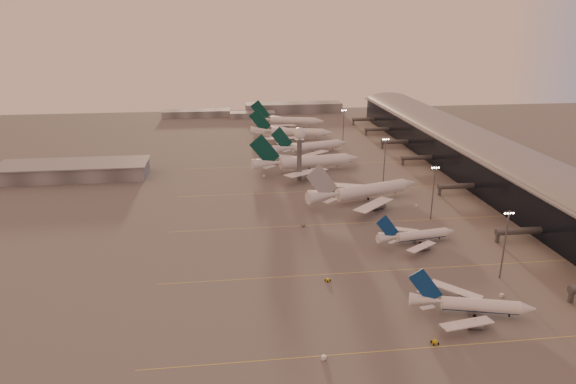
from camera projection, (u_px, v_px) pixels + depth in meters
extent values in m
plane|color=#5C5A5A|center=(336.00, 288.00, 171.37)|extent=(700.00, 700.00, 0.00)
cube|color=#D6CD4B|center=(469.00, 344.00, 142.00)|extent=(180.00, 0.25, 0.02)
cube|color=#D6CD4B|center=(412.00, 269.00, 184.24)|extent=(180.00, 0.25, 0.02)
cube|color=#D6CD4B|center=(376.00, 222.00, 226.49)|extent=(180.00, 0.25, 0.02)
cube|color=#D6CD4B|center=(352.00, 190.00, 268.73)|extent=(180.00, 0.25, 0.02)
cube|color=#D6CD4B|center=(332.00, 164.00, 315.66)|extent=(180.00, 0.25, 0.02)
cube|color=black|center=(485.00, 163.00, 284.29)|extent=(36.00, 360.00, 18.00)
cylinder|color=gray|center=(488.00, 147.00, 281.37)|extent=(10.08, 360.00, 10.08)
cube|color=gray|center=(488.00, 147.00, 281.30)|extent=(40.00, 362.00, 0.80)
cube|color=#55575C|center=(571.00, 296.00, 162.14)|extent=(1.20, 1.20, 4.40)
cylinder|color=#55575C|center=(522.00, 231.00, 205.74)|extent=(22.00, 2.80, 2.80)
cube|color=#55575C|center=(498.00, 237.00, 205.32)|extent=(1.20, 1.20, 4.40)
cylinder|color=#55575C|center=(459.00, 186.00, 260.19)|extent=(22.00, 2.80, 2.80)
cube|color=#55575C|center=(440.00, 191.00, 259.77)|extent=(1.20, 1.20, 4.40)
cylinder|color=#55575C|center=(419.00, 158.00, 312.76)|extent=(22.00, 2.80, 2.80)
cube|color=#55575C|center=(403.00, 162.00, 312.34)|extent=(1.20, 1.20, 4.40)
cylinder|color=#55575C|center=(397.00, 142.00, 352.18)|extent=(22.00, 2.80, 2.80)
cube|color=#55575C|center=(382.00, 145.00, 351.76)|extent=(1.20, 1.20, 4.40)
cylinder|color=#55575C|center=(379.00, 129.00, 391.61)|extent=(22.00, 2.80, 2.80)
cube|color=#55575C|center=(366.00, 132.00, 391.19)|extent=(1.20, 1.20, 4.40)
cylinder|color=#55575C|center=(365.00, 119.00, 429.15)|extent=(22.00, 2.80, 2.80)
cube|color=#55575C|center=(353.00, 122.00, 428.74)|extent=(1.20, 1.20, 4.40)
cube|color=slate|center=(74.00, 171.00, 287.50)|extent=(80.00, 25.00, 8.00)
cube|color=gray|center=(73.00, 164.00, 286.14)|extent=(82.00, 27.00, 0.60)
cylinder|color=#55575C|center=(299.00, 161.00, 281.02)|extent=(2.60, 2.60, 22.00)
cylinder|color=#55575C|center=(299.00, 140.00, 277.29)|extent=(5.20, 5.20, 1.20)
sphere|color=white|center=(300.00, 133.00, 276.03)|extent=(6.40, 6.40, 6.40)
cylinder|color=#55575C|center=(300.00, 127.00, 274.83)|extent=(0.16, 0.16, 2.00)
cylinder|color=#55575C|center=(504.00, 245.00, 174.07)|extent=(0.56, 0.56, 25.00)
cube|color=#55575C|center=(509.00, 212.00, 170.17)|extent=(3.60, 0.25, 0.25)
sphere|color=#FFEABF|center=(505.00, 213.00, 170.13)|extent=(0.56, 0.56, 0.56)
sphere|color=#FFEABF|center=(508.00, 213.00, 170.25)|extent=(0.56, 0.56, 0.56)
sphere|color=#FFEABF|center=(511.00, 213.00, 170.36)|extent=(0.56, 0.56, 0.56)
sphere|color=#FFEABF|center=(513.00, 213.00, 170.48)|extent=(0.56, 0.56, 0.56)
cylinder|color=#55575C|center=(433.00, 193.00, 225.35)|extent=(0.56, 0.56, 25.00)
cube|color=#55575C|center=(436.00, 167.00, 221.45)|extent=(3.60, 0.25, 0.25)
sphere|color=#FFEABF|center=(432.00, 168.00, 221.41)|extent=(0.56, 0.56, 0.56)
sphere|color=#FFEABF|center=(434.00, 168.00, 221.53)|extent=(0.56, 0.56, 0.56)
sphere|color=#FFEABF|center=(437.00, 168.00, 221.64)|extent=(0.56, 0.56, 0.56)
sphere|color=#FFEABF|center=(439.00, 168.00, 221.76)|extent=(0.56, 0.56, 0.56)
cylinder|color=#55575C|center=(385.00, 160.00, 276.39)|extent=(0.56, 0.56, 25.00)
cube|color=#55575C|center=(386.00, 139.00, 272.50)|extent=(3.60, 0.25, 0.25)
sphere|color=#FFEABF|center=(383.00, 139.00, 272.45)|extent=(0.56, 0.56, 0.56)
sphere|color=#FFEABF|center=(385.00, 139.00, 272.57)|extent=(0.56, 0.56, 0.56)
sphere|color=#FFEABF|center=(387.00, 139.00, 272.69)|extent=(0.56, 0.56, 0.56)
sphere|color=#FFEABF|center=(389.00, 139.00, 272.80)|extent=(0.56, 0.56, 0.56)
cylinder|color=#55575C|center=(343.00, 127.00, 360.64)|extent=(0.56, 0.56, 25.00)
cube|color=#55575C|center=(344.00, 110.00, 356.75)|extent=(3.60, 0.25, 0.25)
sphere|color=#FFEABF|center=(342.00, 110.00, 356.70)|extent=(0.56, 0.56, 0.56)
sphere|color=#FFEABF|center=(343.00, 110.00, 356.82)|extent=(0.56, 0.56, 0.56)
sphere|color=#FFEABF|center=(345.00, 110.00, 356.94)|extent=(0.56, 0.56, 0.56)
sphere|color=#FFEABF|center=(346.00, 110.00, 357.05)|extent=(0.56, 0.56, 0.56)
cube|color=slate|center=(196.00, 113.00, 463.79)|extent=(60.00, 18.00, 6.00)
cube|color=slate|center=(293.00, 108.00, 483.17)|extent=(90.00, 20.00, 9.00)
cube|color=slate|center=(252.00, 115.00, 460.39)|extent=(40.00, 15.00, 5.00)
cylinder|color=white|center=(480.00, 307.00, 154.49)|extent=(23.02, 9.67, 3.88)
cylinder|color=navy|center=(480.00, 309.00, 154.77)|extent=(22.30, 8.50, 2.79)
cone|color=white|center=(528.00, 310.00, 152.70)|extent=(5.27, 4.89, 3.88)
cone|color=white|center=(425.00, 301.00, 156.45)|extent=(10.24, 6.23, 3.88)
cube|color=white|center=(467.00, 325.00, 146.50)|extent=(16.93, 7.42, 1.22)
cylinder|color=slate|center=(475.00, 327.00, 148.82)|extent=(4.92, 3.58, 2.52)
cube|color=slate|center=(475.00, 324.00, 148.47)|extent=(0.36, 0.33, 1.55)
cube|color=white|center=(456.00, 292.00, 164.39)|extent=(14.66, 14.05, 1.22)
cylinder|color=slate|center=(465.00, 301.00, 162.49)|extent=(4.92, 3.58, 2.52)
cube|color=slate|center=(466.00, 298.00, 162.13)|extent=(0.36, 0.33, 1.55)
cube|color=navy|center=(425.00, 287.00, 154.96)|extent=(10.38, 3.11, 11.57)
cube|color=white|center=(427.00, 309.00, 152.29)|extent=(4.65, 2.46, 0.26)
cube|color=white|center=(424.00, 294.00, 160.55)|extent=(4.41, 4.15, 0.26)
cylinder|color=black|center=(509.00, 317.00, 154.21)|extent=(0.51, 0.51, 1.02)
cylinder|color=black|center=(472.00, 310.00, 157.68)|extent=(1.22, 0.78, 1.12)
cylinder|color=black|center=(474.00, 318.00, 153.47)|extent=(1.22, 0.78, 1.12)
cylinder|color=white|center=(422.00, 236.00, 205.03)|extent=(21.43, 6.69, 3.60)
cylinder|color=navy|center=(422.00, 238.00, 205.29)|extent=(20.86, 5.64, 2.59)
cone|color=white|center=(450.00, 232.00, 208.24)|extent=(4.58, 4.16, 3.60)
cone|color=white|center=(388.00, 239.00, 201.06)|extent=(9.30, 4.87, 3.60)
cube|color=white|center=(421.00, 248.00, 195.85)|extent=(14.39, 11.94, 1.13)
cylinder|color=slate|center=(424.00, 249.00, 198.94)|extent=(4.39, 2.92, 2.34)
cube|color=slate|center=(424.00, 246.00, 198.61)|extent=(0.32, 0.28, 1.44)
cube|color=white|center=(400.00, 230.00, 211.97)|extent=(15.59, 8.43, 1.13)
cylinder|color=slate|center=(407.00, 235.00, 211.25)|extent=(4.39, 2.92, 2.34)
cube|color=slate|center=(408.00, 233.00, 210.93)|extent=(0.32, 0.28, 1.44)
cube|color=navy|center=(387.00, 229.00, 199.51)|extent=(9.81, 1.79, 10.72)
cube|color=white|center=(393.00, 243.00, 197.32)|extent=(4.24, 3.58, 0.24)
cube|color=white|center=(383.00, 235.00, 204.77)|extent=(4.36, 2.69, 0.24)
cylinder|color=black|center=(439.00, 239.00, 207.87)|extent=(0.47, 0.47, 0.95)
cylinder|color=black|center=(415.00, 240.00, 207.27)|extent=(1.10, 0.62, 1.04)
cylinder|color=black|center=(420.00, 244.00, 203.48)|extent=(1.10, 0.62, 1.04)
cylinder|color=white|center=(371.00, 192.00, 252.35)|extent=(38.23, 17.49, 5.98)
cylinder|color=white|center=(371.00, 195.00, 252.79)|extent=(36.99, 15.66, 4.30)
cone|color=white|center=(409.00, 186.00, 261.49)|extent=(8.89, 7.97, 5.98)
cone|color=white|center=(323.00, 198.00, 241.24)|extent=(17.10, 10.63, 5.98)
cube|color=white|center=(374.00, 207.00, 235.32)|extent=(23.66, 24.16, 1.77)
cylinder|color=slate|center=(377.00, 208.00, 241.19)|extent=(8.24, 5.98, 3.89)
cube|color=slate|center=(377.00, 205.00, 240.74)|extent=(0.35, 0.32, 2.39)
cube|color=white|center=(338.00, 187.00, 262.59)|extent=(28.14, 11.05, 1.77)
cylinder|color=slate|center=(350.00, 193.00, 262.00)|extent=(8.24, 5.98, 3.89)
cube|color=slate|center=(350.00, 190.00, 261.56)|extent=(0.35, 0.32, 2.39)
cube|color=#A1A4A9|center=(322.00, 184.00, 238.63)|extent=(15.86, 5.43, 17.74)
cube|color=white|center=(330.00, 203.00, 234.72)|extent=(7.26, 7.14, 0.24)
cube|color=white|center=(315.00, 194.00, 247.41)|extent=(7.72, 3.78, 0.24)
cylinder|color=black|center=(395.00, 195.00, 259.36)|extent=(0.48, 0.48, 0.96)
cylinder|color=black|center=(363.00, 199.00, 254.11)|extent=(1.16, 0.79, 1.06)
cylinder|color=black|center=(368.00, 201.00, 250.47)|extent=(1.16, 0.79, 1.06)
cylinder|color=white|center=(313.00, 163.00, 300.24)|extent=(40.51, 12.91, 6.45)
cylinder|color=white|center=(313.00, 166.00, 300.71)|extent=(39.43, 11.00, 4.64)
cone|color=white|center=(351.00, 160.00, 306.65)|extent=(8.69, 7.63, 6.45)
cone|color=white|center=(266.00, 166.00, 292.36)|extent=(17.60, 9.11, 6.45)
cube|color=white|center=(306.00, 175.00, 282.70)|extent=(27.15, 22.99, 1.91)
cylinder|color=slate|center=(312.00, 176.00, 288.48)|extent=(8.32, 5.40, 4.19)
cube|color=slate|center=(312.00, 174.00, 287.99)|extent=(0.37, 0.33, 2.58)
cube|color=white|center=(289.00, 159.00, 313.22)|extent=(29.67, 15.63, 1.91)
cylinder|color=slate|center=(299.00, 164.00, 311.79)|extent=(8.32, 5.40, 4.19)
cube|color=slate|center=(299.00, 162.00, 311.29)|extent=(0.37, 0.33, 2.58)
cube|color=#073731|center=(265.00, 153.00, 289.63)|extent=(17.57, 3.29, 19.09)
cube|color=white|center=(269.00, 169.00, 285.21)|extent=(7.99, 6.85, 0.28)
cube|color=white|center=(263.00, 162.00, 299.25)|extent=(8.25, 4.99, 0.28)
cylinder|color=black|center=(337.00, 168.00, 305.62)|extent=(0.56, 0.56, 1.11)
cylinder|color=black|center=(307.00, 169.00, 302.87)|extent=(1.30, 0.75, 1.22)
cylinder|color=black|center=(309.00, 171.00, 298.44)|extent=(1.30, 0.75, 1.22)
cylinder|color=white|center=(316.00, 147.00, 339.53)|extent=(33.68, 15.56, 5.43)
cylinder|color=white|center=(316.00, 149.00, 339.93)|extent=(32.57, 13.90, 3.91)
cone|color=white|center=(342.00, 144.00, 347.58)|extent=(7.87, 7.17, 5.43)
cone|color=white|center=(283.00, 150.00, 329.74)|extent=(15.10, 9.52, 5.43)
cube|color=white|center=(314.00, 155.00, 324.39)|extent=(21.05, 21.51, 1.61)
cylinder|color=slate|center=(318.00, 157.00, 329.63)|extent=(7.28, 5.37, 3.53)
cube|color=slate|center=(318.00, 155.00, 329.21)|extent=(0.34, 0.31, 2.17)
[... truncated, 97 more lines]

